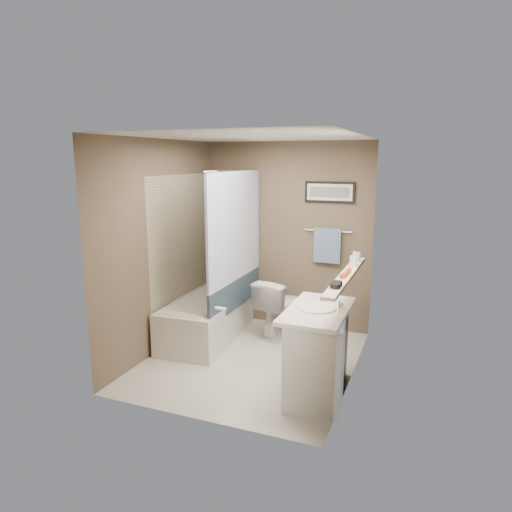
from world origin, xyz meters
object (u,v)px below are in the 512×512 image
at_px(candle_bowl_far, 337,283).
at_px(hair_brush_front, 345,274).
at_px(candle_bowl_near, 335,286).
at_px(vanity, 318,354).
at_px(soap_bottle, 353,259).
at_px(hair_brush_back, 347,271).
at_px(bathtub, 207,318).
at_px(toilet, 280,307).
at_px(glass_jar, 356,257).

distance_m(candle_bowl_far, hair_brush_front, 0.34).
height_order(candle_bowl_near, hair_brush_front, hair_brush_front).
distance_m(vanity, soap_bottle, 1.05).
distance_m(vanity, hair_brush_front, 0.79).
relative_size(hair_brush_front, hair_brush_back, 1.00).
relative_size(hair_brush_front, soap_bottle, 1.48).
bearing_deg(bathtub, vanity, -31.43).
distance_m(toilet, vanity, 1.50).
height_order(hair_brush_front, hair_brush_back, same).
bearing_deg(candle_bowl_far, hair_brush_front, 90.00).
relative_size(toilet, vanity, 0.82).
height_order(candle_bowl_near, soap_bottle, soap_bottle).
bearing_deg(hair_brush_front, bathtub, 160.07).
distance_m(candle_bowl_near, glass_jar, 1.08).
height_order(bathtub, candle_bowl_far, candle_bowl_far).
distance_m(hair_brush_back, glass_jar, 0.55).
bearing_deg(vanity, candle_bowl_far, -43.34).
height_order(candle_bowl_far, hair_brush_front, hair_brush_front).
distance_m(bathtub, hair_brush_back, 2.06).
bearing_deg(candle_bowl_near, candle_bowl_far, 90.00).
xyz_separation_m(toilet, candle_bowl_far, (0.98, -1.41, 0.77)).
distance_m(candle_bowl_far, hair_brush_back, 0.45).
relative_size(candle_bowl_far, hair_brush_front, 0.41).
relative_size(vanity, candle_bowl_near, 10.00).
relative_size(candle_bowl_near, hair_brush_front, 0.41).
xyz_separation_m(hair_brush_back, glass_jar, (0.00, 0.55, 0.03)).
bearing_deg(candle_bowl_far, bathtub, 151.02).
height_order(vanity, candle_bowl_far, candle_bowl_far).
bearing_deg(bathtub, toilet, 24.38).
bearing_deg(hair_brush_front, soap_bottle, 90.00).
bearing_deg(glass_jar, bathtub, -179.59).
bearing_deg(hair_brush_front, vanity, -132.35).
xyz_separation_m(bathtub, hair_brush_front, (1.79, -0.65, 0.89)).
distance_m(bathtub, vanity, 1.82).
height_order(bathtub, glass_jar, glass_jar).
bearing_deg(candle_bowl_far, hair_brush_back, 90.00).
distance_m(vanity, candle_bowl_near, 0.79).
height_order(toilet, candle_bowl_near, candle_bowl_near).
bearing_deg(bathtub, candle_bowl_near, -34.39).
bearing_deg(toilet, candle_bowl_far, 137.88).
height_order(bathtub, vanity, vanity).
bearing_deg(glass_jar, hair_brush_back, -90.00).
distance_m(bathtub, hair_brush_front, 2.10).
bearing_deg(toilet, soap_bottle, 161.39).
bearing_deg(candle_bowl_far, candle_bowl_near, -90.00).
relative_size(candle_bowl_near, hair_brush_back, 0.41).
bearing_deg(hair_brush_back, hair_brush_front, -90.00).
bearing_deg(candle_bowl_far, toilet, 124.69).
height_order(candle_bowl_far, soap_bottle, soap_bottle).
distance_m(toilet, candle_bowl_near, 1.95).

